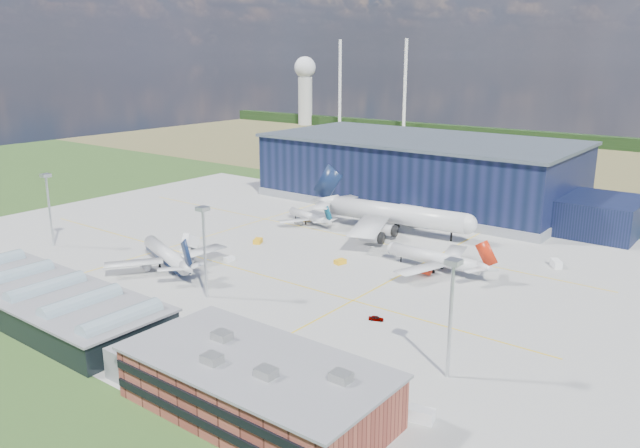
{
  "coord_description": "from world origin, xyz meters",
  "views": [
    {
      "loc": [
        119.78,
        -127.19,
        57.71
      ],
      "look_at": [
        12.35,
        12.87,
        9.91
      ],
      "focal_mm": 35.0,
      "sensor_mm": 36.0,
      "label": 1
    }
  ],
  "objects_px": {
    "light_mast_west": "(48,198)",
    "gse_cart_b": "(375,218)",
    "airliner_regional": "(308,212)",
    "gse_van_b": "(556,264)",
    "gse_van_c": "(419,415)",
    "car_a": "(376,318)",
    "light_mast_center": "(204,237)",
    "light_mast_east": "(451,299)",
    "gse_tug_a": "(258,241)",
    "gse_cart_a": "(229,259)",
    "ops_building": "(257,386)",
    "airliner_widebody": "(397,204)",
    "airstair": "(191,244)",
    "hangar": "(425,174)",
    "airliner_navy": "(166,247)",
    "airliner_red": "(435,251)",
    "car_b": "(364,404)",
    "gse_tug_c": "(307,219)",
    "gse_tug_b": "(340,262)"
  },
  "relations": [
    {
      "from": "gse_tug_a",
      "to": "hangar",
      "type": "bearing_deg",
      "value": 54.23
    },
    {
      "from": "gse_tug_c",
      "to": "gse_cart_a",
      "type": "bearing_deg",
      "value": -55.05
    },
    {
      "from": "car_a",
      "to": "airliner_regional",
      "type": "bearing_deg",
      "value": 24.92
    },
    {
      "from": "gse_tug_c",
      "to": "gse_van_c",
      "type": "height_order",
      "value": "gse_van_c"
    },
    {
      "from": "airliner_red",
      "to": "airliner_regional",
      "type": "xyz_separation_m",
      "value": [
        -58.86,
        18.0,
        -1.48
      ]
    },
    {
      "from": "gse_cart_a",
      "to": "gse_tug_c",
      "type": "bearing_deg",
      "value": 103.56
    },
    {
      "from": "gse_van_b",
      "to": "gse_van_c",
      "type": "height_order",
      "value": "gse_van_c"
    },
    {
      "from": "hangar",
      "to": "light_mast_center",
      "type": "bearing_deg",
      "value": -86.7
    },
    {
      "from": "airliner_navy",
      "to": "airliner_red",
      "type": "xyz_separation_m",
      "value": [
        60.9,
        43.3,
        -0.32
      ]
    },
    {
      "from": "airliner_regional",
      "to": "gse_cart_b",
      "type": "xyz_separation_m",
      "value": [
        15.88,
        18.89,
        -3.58
      ]
    },
    {
      "from": "hangar",
      "to": "airliner_widebody",
      "type": "bearing_deg",
      "value": -72.53
    },
    {
      "from": "car_a",
      "to": "light_mast_center",
      "type": "bearing_deg",
      "value": 84.33
    },
    {
      "from": "ops_building",
      "to": "light_mast_west",
      "type": "bearing_deg",
      "value": 165.38
    },
    {
      "from": "airstair",
      "to": "car_a",
      "type": "relative_size",
      "value": 1.66
    },
    {
      "from": "light_mast_west",
      "to": "gse_tug_a",
      "type": "distance_m",
      "value": 65.47
    },
    {
      "from": "airliner_navy",
      "to": "gse_van_c",
      "type": "xyz_separation_m",
      "value": [
        93.64,
        -24.7,
        -4.82
      ]
    },
    {
      "from": "airliner_widebody",
      "to": "airstair",
      "type": "bearing_deg",
      "value": -131.57
    },
    {
      "from": "gse_tug_b",
      "to": "airliner_red",
      "type": "bearing_deg",
      "value": 39.88
    },
    {
      "from": "airstair",
      "to": "car_a",
      "type": "distance_m",
      "value": 74.36
    },
    {
      "from": "light_mast_west",
      "to": "gse_cart_a",
      "type": "distance_m",
      "value": 60.85
    },
    {
      "from": "car_a",
      "to": "car_b",
      "type": "relative_size",
      "value": 0.85
    },
    {
      "from": "ops_building",
      "to": "car_a",
      "type": "distance_m",
      "value": 43.81
    },
    {
      "from": "gse_van_c",
      "to": "light_mast_center",
      "type": "bearing_deg",
      "value": 64.44
    },
    {
      "from": "light_mast_east",
      "to": "gse_tug_c",
      "type": "xyz_separation_m",
      "value": [
        -91.19,
        72.24,
        -14.73
      ]
    },
    {
      "from": "light_mast_center",
      "to": "airliner_widebody",
      "type": "relative_size",
      "value": 0.37
    },
    {
      "from": "airliner_widebody",
      "to": "gse_tug_c",
      "type": "height_order",
      "value": "airliner_widebody"
    },
    {
      "from": "gse_van_c",
      "to": "gse_tug_a",
      "type": "bearing_deg",
      "value": 45.03
    },
    {
      "from": "ops_building",
      "to": "airliner_widebody",
      "type": "relative_size",
      "value": 0.75
    },
    {
      "from": "gse_van_b",
      "to": "gse_tug_c",
      "type": "distance_m",
      "value": 87.55
    },
    {
      "from": "airstair",
      "to": "hangar",
      "type": "bearing_deg",
      "value": 65.43
    },
    {
      "from": "gse_cart_b",
      "to": "airstair",
      "type": "height_order",
      "value": "airstair"
    },
    {
      "from": "gse_cart_b",
      "to": "gse_van_c",
      "type": "xyz_separation_m",
      "value": [
        75.72,
        -104.89,
        0.56
      ]
    },
    {
      "from": "light_mast_west",
      "to": "gse_cart_a",
      "type": "bearing_deg",
      "value": 23.11
    },
    {
      "from": "light_mast_center",
      "to": "car_b",
      "type": "distance_m",
      "value": 63.01
    },
    {
      "from": "gse_tug_c",
      "to": "gse_van_c",
      "type": "bearing_deg",
      "value": -20.25
    },
    {
      "from": "light_mast_center",
      "to": "gse_van_c",
      "type": "bearing_deg",
      "value": -13.25
    },
    {
      "from": "light_mast_west",
      "to": "airstair",
      "type": "distance_m",
      "value": 46.07
    },
    {
      "from": "airliner_navy",
      "to": "ops_building",
      "type": "bearing_deg",
      "value": 171.46
    },
    {
      "from": "gse_cart_b",
      "to": "gse_cart_a",
      "type": "bearing_deg",
      "value": -132.81
    },
    {
      "from": "airliner_regional",
      "to": "light_mast_west",
      "type": "bearing_deg",
      "value": 71.75
    },
    {
      "from": "light_mast_east",
      "to": "gse_tug_a",
      "type": "bearing_deg",
      "value": 154.48
    },
    {
      "from": "gse_van_b",
      "to": "light_mast_west",
      "type": "bearing_deg",
      "value": 174.46
    },
    {
      "from": "light_mast_west",
      "to": "gse_cart_b",
      "type": "bearing_deg",
      "value": 55.0
    },
    {
      "from": "gse_cart_b",
      "to": "light_mast_center",
      "type": "bearing_deg",
      "value": -120.93
    },
    {
      "from": "gse_van_c",
      "to": "gse_van_b",
      "type": "bearing_deg",
      "value": -8.14
    },
    {
      "from": "hangar",
      "to": "light_mast_center",
      "type": "height_order",
      "value": "hangar"
    },
    {
      "from": "gse_van_b",
      "to": "gse_cart_a",
      "type": "bearing_deg",
      "value": 178.75
    },
    {
      "from": "ops_building",
      "to": "airstair",
      "type": "xyz_separation_m",
      "value": [
        -77.79,
        53.49,
        -2.99
      ]
    },
    {
      "from": "gse_cart_a",
      "to": "car_a",
      "type": "bearing_deg",
      "value": -8.27
    },
    {
      "from": "gse_van_c",
      "to": "airliner_widebody",
      "type": "bearing_deg",
      "value": 20.34
    }
  ]
}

